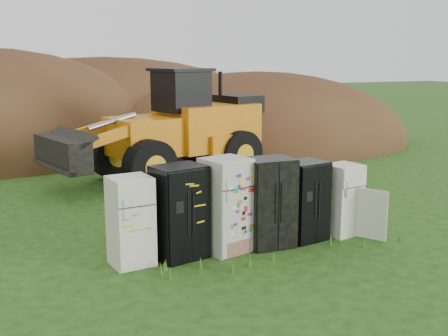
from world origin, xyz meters
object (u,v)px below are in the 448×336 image
Objects in this scene: fridge_leftmost at (131,221)px; wheel_loader at (158,125)px; fridge_black_side at (179,212)px; fridge_open_door at (342,200)px; fridge_sticker at (226,205)px; fridge_dark_mid at (269,202)px; fridge_black_right at (304,201)px.

wheel_loader is at bearing 62.45° from fridge_leftmost.
fridge_open_door is (3.77, 0.01, -0.13)m from fridge_black_side.
wheel_loader is at bearing 63.34° from fridge_black_side.
fridge_dark_mid is (0.96, -0.05, -0.03)m from fridge_sticker.
fridge_leftmost is at bearing 169.27° from fridge_black_right.
wheel_loader is at bearing 96.07° from fridge_open_door.
fridge_black_side is 0.25× the size of wheel_loader.
fridge_dark_mid is 1.85m from fridge_open_door.
fridge_dark_mid is at bearing 170.55° from fridge_open_door.
fridge_black_side is 7.10m from wheel_loader.
fridge_sticker is at bearing -13.74° from fridge_black_side.
fridge_sticker reaches higher than fridge_black_right.
fridge_dark_mid is 0.26× the size of wheel_loader.
fridge_leftmost is 3.77m from fridge_black_right.
fridge_dark_mid is (2.89, -0.05, 0.08)m from fridge_leftmost.
fridge_open_door is at bearing -6.95° from fridge_leftmost.
fridge_black_side is at bearing -118.25° from wheel_loader.
fridge_black_right is at bearing -95.14° from wheel_loader.
fridge_black_right is at bearing -6.95° from fridge_leftmost.
wheel_loader reaches higher than fridge_leftmost.
fridge_black_right is 1.09× the size of fridge_open_door.
fridge_black_right is at bearing 5.47° from fridge_dark_mid.
fridge_black_side reaches higher than fridge_leftmost.
wheel_loader is (-1.22, 6.86, 0.90)m from fridge_black_right.
fridge_dark_mid is at bearing -15.26° from fridge_black_side.
fridge_sticker is 6.94m from wheel_loader.
fridge_sticker is 0.96m from fridge_dark_mid.
fridge_open_door is (2.80, 0.02, -0.17)m from fridge_sticker.
fridge_sticker reaches higher than fridge_open_door.
fridge_black_side is (0.96, 0.01, 0.07)m from fridge_leftmost.
fridge_black_right is 7.02m from wheel_loader.
fridge_leftmost reaches higher than fridge_open_door.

